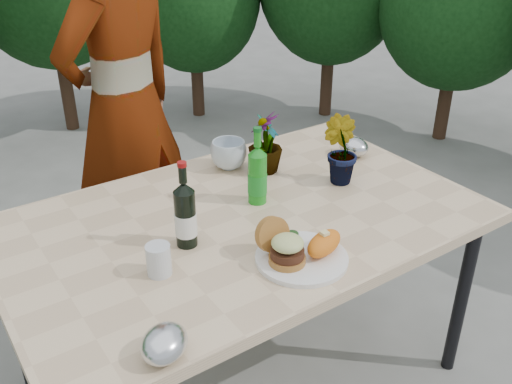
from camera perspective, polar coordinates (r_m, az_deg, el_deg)
ground at (r=2.41m, az=-1.12°, el=-17.93°), size 80.00×80.00×0.00m
patio_table at (r=1.97m, az=-1.31°, el=-3.88°), size 1.60×1.00×0.75m
shrub_hedge at (r=3.22m, az=-10.97°, el=17.05°), size 6.93×5.13×2.16m
dinner_plate at (r=1.72m, az=4.58°, el=-6.60°), size 0.28×0.28×0.01m
burger_stack at (r=1.68m, az=2.77°, el=-5.43°), size 0.11×0.16×0.11m
sweet_potato at (r=1.73m, az=6.82°, el=-5.12°), size 0.17×0.12×0.06m
grilled_veg at (r=1.78m, az=3.19°, el=-4.48°), size 0.08×0.05×0.03m
wine_bottle at (r=1.75m, az=-7.08°, el=-2.35°), size 0.07×0.07×0.28m
sparkling_water at (r=1.98m, az=0.14°, el=1.66°), size 0.07×0.07×0.28m
plastic_cup at (r=1.66m, az=-9.70°, el=-6.70°), size 0.07×0.07×0.09m
seedling_left at (r=2.21m, az=1.11°, el=4.96°), size 0.14×0.14×0.23m
seedling_mid at (r=2.14m, az=8.37°, el=4.14°), size 0.13×0.15×0.25m
seedling_right at (r=2.19m, az=0.93°, el=4.95°), size 0.19×0.19×0.24m
blue_bowl at (r=2.25m, az=-2.75°, el=3.77°), size 0.16×0.16×0.11m
foil_packet_left at (r=1.41m, az=-9.17°, el=-14.72°), size 0.17×0.17×0.08m
foil_packet_right at (r=2.39m, az=9.75°, el=4.50°), size 0.12×0.14×0.08m
person at (r=2.54m, az=-12.97°, el=8.22°), size 0.77×0.65×1.79m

